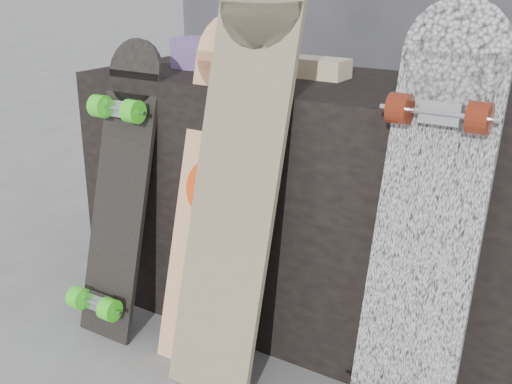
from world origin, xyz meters
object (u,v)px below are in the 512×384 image
Objects in this scene: vendor_table at (334,208)px; skateboard_dark at (118,188)px; longboard_celtic at (239,165)px; longboard_cascadia at (425,234)px; longboard_geisha at (213,184)px.

vendor_table is 0.68m from skateboard_dark.
vendor_table is at bearing 74.14° from longboard_celtic.
longboard_cascadia is (0.53, -0.02, -0.07)m from longboard_celtic.
vendor_table is 0.60m from longboard_cascadia.
longboard_geisha is 0.86× the size of longboard_celtic.
longboard_cascadia is at bearing -6.30° from longboard_geisha.
skateboard_dark is (-0.45, -0.01, -0.15)m from longboard_celtic.
skateboard_dark is (-0.33, -0.05, -0.06)m from longboard_geisha.
longboard_cascadia reaches higher than skateboard_dark.
skateboard_dark is at bearing 178.84° from longboard_cascadia.
longboard_celtic reaches higher than longboard_geisha.
longboard_celtic reaches higher than skateboard_dark.
longboard_geisha is 0.34m from skateboard_dark.
longboard_celtic reaches higher than longboard_cascadia.
vendor_table is 1.37× the size of longboard_celtic.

